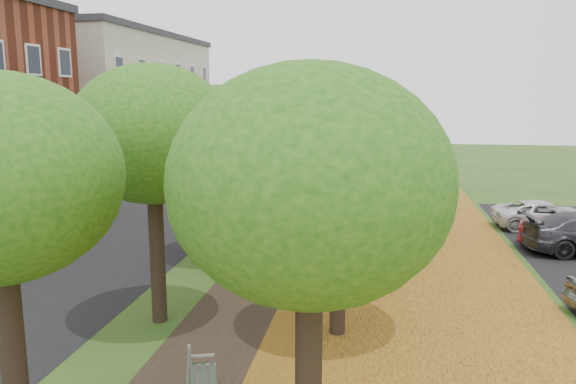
% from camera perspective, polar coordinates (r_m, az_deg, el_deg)
% --- Properties ---
extents(street_asphalt, '(8.00, 70.00, 0.01)m').
position_cam_1_polar(street_asphalt, '(25.88, -16.32, -3.87)').
color(street_asphalt, black).
rests_on(street_asphalt, ground).
extents(footpath, '(3.20, 70.00, 0.01)m').
position_cam_1_polar(footpath, '(23.68, 0.36, -4.75)').
color(footpath, black).
rests_on(footpath, ground).
extents(leaf_verge, '(7.50, 70.00, 0.01)m').
position_cam_1_polar(leaf_verge, '(23.46, 12.56, -5.14)').
color(leaf_verge, '#B08620').
rests_on(leaf_verge, ground).
extents(tree_row_west, '(4.01, 34.01, 6.37)m').
position_cam_1_polar(tree_row_west, '(23.36, -5.00, 6.53)').
color(tree_row_west, black).
rests_on(tree_row_west, ground).
extents(tree_row_east, '(4.01, 34.01, 6.37)m').
position_cam_1_polar(tree_row_east, '(22.66, 6.92, 6.38)').
color(tree_row_east, black).
rests_on(tree_row_east, ground).
extents(building_cream, '(10.30, 20.30, 10.40)m').
position_cam_1_polar(building_cream, '(45.50, -17.78, 8.62)').
color(building_cream, beige).
rests_on(building_cream, ground).
extents(car_red, '(4.02, 2.28, 1.25)m').
position_cam_1_polar(car_red, '(24.46, 26.82, -3.89)').
color(car_red, maroon).
rests_on(car_red, ground).
extents(car_white, '(4.62, 2.37, 1.25)m').
position_cam_1_polar(car_white, '(27.76, 24.67, -2.15)').
color(car_white, silver).
rests_on(car_white, ground).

